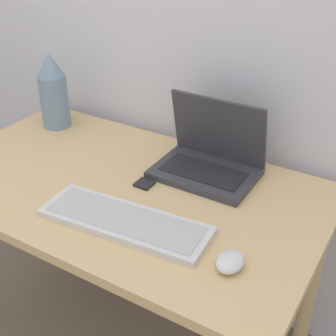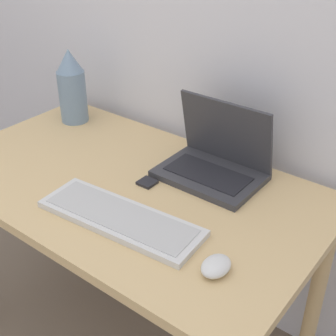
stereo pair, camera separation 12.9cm
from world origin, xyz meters
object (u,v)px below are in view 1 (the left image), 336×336
Objects in this scene: vase at (53,91)px; mouse at (230,262)px; keyboard at (125,221)px; laptop at (210,157)px; mp3_player at (144,184)px.

mouse is at bearing -22.99° from vase.
keyboard is at bearing 178.60° from mouse.
keyboard is 0.69m from vase.
vase is at bearing 147.45° from keyboard.
keyboard is at bearing -32.55° from vase.
vase is at bearing 179.18° from laptop.
laptop is at bearing 79.12° from keyboard.
vase reaches higher than laptop.
vase reaches higher than mouse.
laptop is at bearing 52.60° from mp3_player.
keyboard is 1.71× the size of vase.
mouse is 0.31× the size of vase.
vase is (-0.88, 0.37, 0.12)m from mouse.
mouse is 1.69× the size of mp3_player.
vase is (-0.64, 0.01, 0.08)m from laptop.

